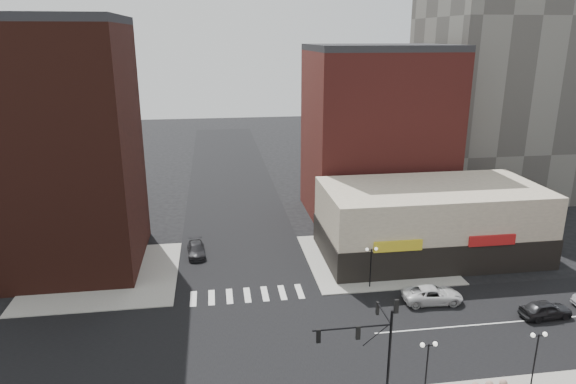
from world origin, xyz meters
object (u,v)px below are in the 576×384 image
object	(u,v)px
street_lamp_se_b	(537,345)
street_lamp_se_a	(428,355)
dark_sedan_north	(196,250)
traffic_signal	(374,337)
white_suv	(432,295)
dark_sedan_east	(546,309)
street_lamp_ne	(371,257)

from	to	relation	value
street_lamp_se_b	street_lamp_se_a	bearing A→B (deg)	180.00
dark_sedan_north	street_lamp_se_b	bearing A→B (deg)	-52.27
traffic_signal	street_lamp_se_a	size ratio (longest dim) A/B	1.87
traffic_signal	dark_sedan_north	size ratio (longest dim) A/B	1.65
white_suv	dark_sedan_east	world-z (taller)	dark_sedan_east
dark_sedan_east	white_suv	bearing A→B (deg)	61.84
street_lamp_ne	dark_sedan_east	size ratio (longest dim) A/B	0.91
street_lamp_se_b	dark_sedan_east	bearing A→B (deg)	51.36
traffic_signal	dark_sedan_east	size ratio (longest dim) A/B	1.70
white_suv	dark_sedan_east	size ratio (longest dim) A/B	1.22
street_lamp_se_b	dark_sedan_north	xyz separation A→B (m)	(-24.14, 26.41, -2.61)
traffic_signal	dark_sedan_east	world-z (taller)	traffic_signal
traffic_signal	dark_sedan_east	bearing A→B (deg)	23.90
street_lamp_se_a	street_lamp_ne	distance (m)	16.03
dark_sedan_east	dark_sedan_north	size ratio (longest dim) A/B	0.97
white_suv	dark_sedan_north	world-z (taller)	white_suv
street_lamp_ne	dark_sedan_north	size ratio (longest dim) A/B	0.88
street_lamp_se_b	traffic_signal	bearing A→B (deg)	179.18
traffic_signal	street_lamp_se_b	world-z (taller)	traffic_signal
traffic_signal	dark_sedan_east	xyz separation A→B (m)	(18.43, 8.16, -4.18)
white_suv	dark_sedan_north	distance (m)	26.15
street_lamp_se_a	street_lamp_se_b	distance (m)	8.00
street_lamp_ne	white_suv	distance (m)	6.61
street_lamp_se_a	dark_sedan_east	distance (m)	17.05
street_lamp_se_a	dark_sedan_north	size ratio (longest dim) A/B	0.88
street_lamp_se_a	street_lamp_ne	size ratio (longest dim) A/B	1.00
street_lamp_se_a	street_lamp_se_b	xyz separation A→B (m)	(8.00, 0.00, 0.00)
traffic_signal	street_lamp_ne	size ratio (longest dim) A/B	1.87
street_lamp_se_a	dark_sedan_north	xyz separation A→B (m)	(-16.14, 26.41, -2.61)
street_lamp_se_b	street_lamp_ne	distance (m)	17.46
street_lamp_ne	dark_sedan_north	distance (m)	20.23
street_lamp_se_b	white_suv	size ratio (longest dim) A/B	0.75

